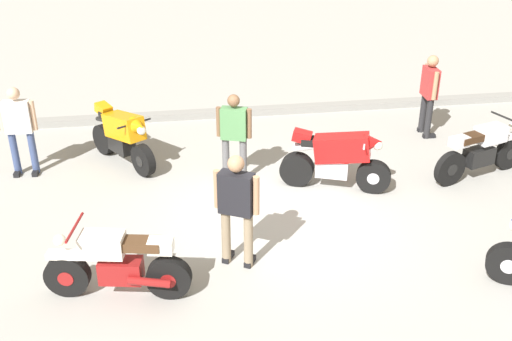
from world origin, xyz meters
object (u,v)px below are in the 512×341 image
at_px(person_in_green_shirt, 234,133).
at_px(person_in_black_shirt, 237,204).
at_px(motorcycle_red_sportbike, 336,158).
at_px(person_in_white_shirt, 19,126).
at_px(motorcycle_orange_sportbike, 122,135).
at_px(motorcycle_cream_vintage, 117,265).
at_px(motorcycle_silver_cruiser, 481,151).
at_px(person_in_red_shirt, 429,90).

bearing_deg(person_in_green_shirt, person_in_black_shirt, -167.45).
bearing_deg(person_in_black_shirt, motorcycle_red_sportbike, -16.31).
xyz_separation_m(motorcycle_red_sportbike, person_in_white_shirt, (-5.51, 1.46, 0.36)).
relative_size(motorcycle_orange_sportbike, person_in_green_shirt, 1.06).
relative_size(motorcycle_cream_vintage, person_in_black_shirt, 1.13).
bearing_deg(motorcycle_silver_cruiser, motorcycle_red_sportbike, 162.43).
xyz_separation_m(motorcycle_orange_sportbike, motorcycle_cream_vintage, (0.09, -4.11, -0.11)).
bearing_deg(person_in_black_shirt, motorcycle_silver_cruiser, -38.05).
bearing_deg(person_in_white_shirt, person_in_red_shirt, 97.47).
bearing_deg(person_in_black_shirt, motorcycle_cream_vintage, 134.74).
distance_m(motorcycle_cream_vintage, person_in_white_shirt, 4.42).
distance_m(motorcycle_red_sportbike, motorcycle_orange_sportbike, 4.05).
bearing_deg(person_in_green_shirt, motorcycle_cream_vintage, 167.24).
distance_m(motorcycle_silver_cruiser, person_in_black_shirt, 5.18).
bearing_deg(person_in_red_shirt, motorcycle_orange_sportbike, -172.73).
xyz_separation_m(motorcycle_silver_cruiser, person_in_red_shirt, (-0.20, 2.02, 0.48)).
height_order(motorcycle_cream_vintage, person_in_white_shirt, person_in_white_shirt).
relative_size(person_in_red_shirt, person_in_white_shirt, 1.03).
relative_size(motorcycle_red_sportbike, person_in_white_shirt, 1.12).
relative_size(person_in_green_shirt, person_in_white_shirt, 0.97).
bearing_deg(person_in_red_shirt, motorcycle_silver_cruiser, -81.44).
bearing_deg(person_in_black_shirt, person_in_white_shirt, 73.49).
height_order(motorcycle_orange_sportbike, motorcycle_cream_vintage, motorcycle_orange_sportbike).
xyz_separation_m(motorcycle_red_sportbike, person_in_green_shirt, (-1.71, 0.63, 0.33)).
xyz_separation_m(motorcycle_red_sportbike, person_in_black_shirt, (-2.00, -2.03, 0.39)).
distance_m(motorcycle_silver_cruiser, person_in_white_shirt, 8.37).
bearing_deg(motorcycle_silver_cruiser, motorcycle_orange_sportbike, 147.94).
xyz_separation_m(motorcycle_red_sportbike, motorcycle_silver_cruiser, (2.73, 0.04, -0.07)).
bearing_deg(motorcycle_red_sportbike, person_in_white_shirt, -173.41).
xyz_separation_m(motorcycle_orange_sportbike, person_in_green_shirt, (2.01, -0.97, 0.33)).
height_order(motorcycle_silver_cruiser, person_in_black_shirt, person_in_black_shirt).
distance_m(motorcycle_silver_cruiser, person_in_red_shirt, 2.09).
height_order(motorcycle_red_sportbike, motorcycle_cream_vintage, motorcycle_red_sportbike).
height_order(motorcycle_red_sportbike, person_in_black_shirt, person_in_black_shirt).
xyz_separation_m(motorcycle_red_sportbike, person_in_red_shirt, (2.53, 2.07, 0.40)).
xyz_separation_m(motorcycle_orange_sportbike, person_in_black_shirt, (1.73, -3.63, 0.39)).
height_order(motorcycle_silver_cruiser, person_in_green_shirt, person_in_green_shirt).
height_order(motorcycle_cream_vintage, person_in_black_shirt, person_in_black_shirt).
relative_size(motorcycle_cream_vintage, person_in_green_shirt, 1.19).
distance_m(person_in_black_shirt, person_in_white_shirt, 4.95).
bearing_deg(motorcycle_silver_cruiser, person_in_black_shirt, -174.83).
bearing_deg(motorcycle_cream_vintage, person_in_black_shirt, -152.60).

